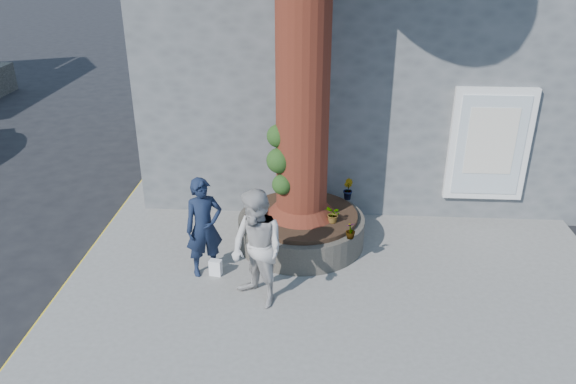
{
  "coord_description": "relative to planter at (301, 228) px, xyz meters",
  "views": [
    {
      "loc": [
        1.12,
        -7.05,
        5.35
      ],
      "look_at": [
        0.57,
        1.76,
        1.25
      ],
      "focal_mm": 35.0,
      "sensor_mm": 36.0,
      "label": 1
    }
  ],
  "objects": [
    {
      "name": "plant_a",
      "position": [
        -0.85,
        -0.27,
        0.48
      ],
      "size": [
        0.21,
        0.21,
        0.34
      ],
      "primitive_type": "imported",
      "rotation": [
        0.0,
        0.0,
        0.83
      ],
      "color": "gray",
      "rests_on": "planter"
    },
    {
      "name": "shopping_bag",
      "position": [
        -1.38,
        -1.18,
        -0.15
      ],
      "size": [
        0.22,
        0.15,
        0.28
      ],
      "primitive_type": "cube",
      "rotation": [
        0.0,
        0.0,
        -0.18
      ],
      "color": "white",
      "rests_on": "pavement"
    },
    {
      "name": "stone_shop",
      "position": [
        1.7,
        5.2,
        2.75
      ],
      "size": [
        10.3,
        8.3,
        6.3
      ],
      "color": "#515556",
      "rests_on": "ground"
    },
    {
      "name": "pavement",
      "position": [
        0.7,
        -1.0,
        -0.35
      ],
      "size": [
        9.0,
        8.0,
        0.12
      ],
      "primitive_type": "cube",
      "color": "slate",
      "rests_on": "ground"
    },
    {
      "name": "plant_d",
      "position": [
        0.57,
        -0.32,
        0.47
      ],
      "size": [
        0.34,
        0.36,
        0.32
      ],
      "primitive_type": "imported",
      "rotation": [
        0.0,
        0.0,
        5.1
      ],
      "color": "gray",
      "rests_on": "planter"
    },
    {
      "name": "plant_c",
      "position": [
        0.85,
        -0.85,
        0.45
      ],
      "size": [
        0.21,
        0.21,
        0.29
      ],
      "primitive_type": "imported",
      "rotation": [
        0.0,
        0.0,
        3.53
      ],
      "color": "gray",
      "rests_on": "planter"
    },
    {
      "name": "planter",
      "position": [
        0.0,
        0.0,
        0.0
      ],
      "size": [
        2.3,
        2.3,
        0.6
      ],
      "color": "black",
      "rests_on": "pavement"
    },
    {
      "name": "man",
      "position": [
        -1.55,
        -1.1,
        0.57
      ],
      "size": [
        0.74,
        0.65,
        1.72
      ],
      "primitive_type": "imported",
      "rotation": [
        0.0,
        0.0,
        0.47
      ],
      "color": "#121C33",
      "rests_on": "pavement"
    },
    {
      "name": "ground",
      "position": [
        -0.8,
        -2.0,
        -0.41
      ],
      "size": [
        120.0,
        120.0,
        0.0
      ],
      "primitive_type": "plane",
      "color": "black",
      "rests_on": "ground"
    },
    {
      "name": "plant_b",
      "position": [
        0.85,
        0.67,
        0.51
      ],
      "size": [
        0.26,
        0.26,
        0.4
      ],
      "primitive_type": "imported",
      "rotation": [
        0.0,
        0.0,
        1.82
      ],
      "color": "gray",
      "rests_on": "planter"
    },
    {
      "name": "woman",
      "position": [
        -0.59,
        -1.87,
        0.64
      ],
      "size": [
        1.15,
        1.14,
        1.87
      ],
      "primitive_type": "imported",
      "rotation": [
        0.0,
        0.0,
        -0.77
      ],
      "color": "#AFABA8",
      "rests_on": "pavement"
    },
    {
      "name": "yellow_line",
      "position": [
        -3.85,
        -1.0,
        -0.41
      ],
      "size": [
        0.1,
        30.0,
        0.01
      ],
      "primitive_type": "cube",
      "color": "yellow",
      "rests_on": "ground"
    }
  ]
}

